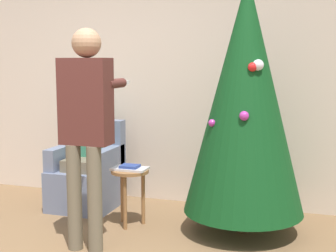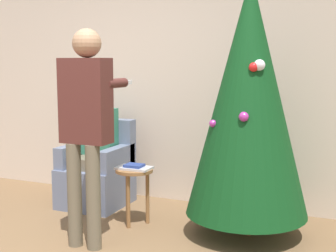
{
  "view_description": "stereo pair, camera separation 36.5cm",
  "coord_description": "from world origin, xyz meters",
  "px_view_note": "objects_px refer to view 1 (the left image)",
  "views": [
    {
      "loc": [
        1.75,
        -2.64,
        1.53
      ],
      "look_at": [
        0.56,
        1.05,
        1.0
      ],
      "focal_mm": 50.0,
      "sensor_mm": 36.0,
      "label": 1
    },
    {
      "loc": [
        2.09,
        -2.51,
        1.53
      ],
      "look_at": [
        0.56,
        1.05,
        1.0
      ],
      "focal_mm": 50.0,
      "sensor_mm": 36.0,
      "label": 2
    }
  ],
  "objects_px": {
    "christmas_tree": "(245,96)",
    "person_standing": "(86,118)",
    "person_seated": "(86,144)",
    "side_stool": "(130,181)",
    "armchair": "(88,176)"
  },
  "relations": [
    {
      "from": "person_standing",
      "to": "side_stool",
      "type": "distance_m",
      "value": 0.91
    },
    {
      "from": "armchair",
      "to": "person_seated",
      "type": "height_order",
      "value": "person_seated"
    },
    {
      "from": "person_seated",
      "to": "side_stool",
      "type": "bearing_deg",
      "value": -30.45
    },
    {
      "from": "christmas_tree",
      "to": "person_seated",
      "type": "xyz_separation_m",
      "value": [
        -1.7,
        0.24,
        -0.56
      ]
    },
    {
      "from": "christmas_tree",
      "to": "person_seated",
      "type": "height_order",
      "value": "christmas_tree"
    },
    {
      "from": "person_standing",
      "to": "person_seated",
      "type": "bearing_deg",
      "value": 118.32
    },
    {
      "from": "christmas_tree",
      "to": "person_standing",
      "type": "xyz_separation_m",
      "value": [
        -1.16,
        -0.76,
        -0.15
      ]
    },
    {
      "from": "person_standing",
      "to": "armchair",
      "type": "bearing_deg",
      "value": 117.8
    },
    {
      "from": "person_seated",
      "to": "side_stool",
      "type": "xyz_separation_m",
      "value": [
        0.66,
        -0.39,
        -0.25
      ]
    },
    {
      "from": "person_seated",
      "to": "side_stool",
      "type": "relative_size",
      "value": 2.32
    },
    {
      "from": "christmas_tree",
      "to": "person_standing",
      "type": "height_order",
      "value": "christmas_tree"
    },
    {
      "from": "christmas_tree",
      "to": "person_seated",
      "type": "relative_size",
      "value": 1.83
    },
    {
      "from": "christmas_tree",
      "to": "side_stool",
      "type": "bearing_deg",
      "value": -172.17
    },
    {
      "from": "christmas_tree",
      "to": "person_standing",
      "type": "distance_m",
      "value": 1.39
    },
    {
      "from": "christmas_tree",
      "to": "side_stool",
      "type": "relative_size",
      "value": 4.25
    }
  ]
}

